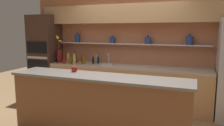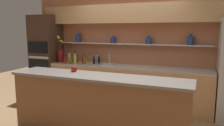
{
  "view_description": "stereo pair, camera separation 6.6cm",
  "coord_description": "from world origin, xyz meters",
  "px_view_note": "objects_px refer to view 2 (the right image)",
  "views": [
    {
      "loc": [
        1.43,
        -3.41,
        1.73
      ],
      "look_at": [
        -0.07,
        0.44,
        1.1
      ],
      "focal_mm": 35.0,
      "sensor_mm": 36.0,
      "label": 1
    },
    {
      "loc": [
        1.49,
        -3.39,
        1.73
      ],
      "look_at": [
        -0.07,
        0.44,
        1.1
      ],
      "focal_mm": 35.0,
      "sensor_mm": 36.0,
      "label": 2
    }
  ],
  "objects_px": {
    "oven_tower": "(47,56)",
    "bottle_spirit_4": "(69,58)",
    "sink_fixture": "(108,64)",
    "bottle_sauce_1": "(99,60)",
    "bottle_spirit_8": "(75,59)",
    "bottle_wine_0": "(76,59)",
    "bottle_oil_3": "(85,60)",
    "bottle_sauce_7": "(78,59)",
    "coffee_mug": "(74,69)",
    "bottle_oil_5": "(71,60)",
    "bottle_sauce_2": "(94,61)",
    "bottle_spirit_9": "(97,59)",
    "bottle_sauce_10": "(83,60)",
    "bottle_sauce_6": "(65,60)",
    "flower_vase": "(61,54)"
  },
  "relations": [
    {
      "from": "bottle_spirit_9",
      "to": "bottle_sauce_2",
      "type": "bearing_deg",
      "value": -99.48
    },
    {
      "from": "bottle_spirit_8",
      "to": "bottle_sauce_7",
      "type": "bearing_deg",
      "value": 110.39
    },
    {
      "from": "bottle_oil_5",
      "to": "bottle_spirit_9",
      "type": "height_order",
      "value": "bottle_spirit_9"
    },
    {
      "from": "bottle_spirit_8",
      "to": "bottle_spirit_9",
      "type": "relative_size",
      "value": 1.09
    },
    {
      "from": "bottle_sauce_1",
      "to": "bottle_oil_5",
      "type": "xyz_separation_m",
      "value": [
        -0.6,
        -0.3,
        0.01
      ]
    },
    {
      "from": "bottle_sauce_1",
      "to": "bottle_sauce_7",
      "type": "height_order",
      "value": "bottle_sauce_1"
    },
    {
      "from": "bottle_oil_3",
      "to": "bottle_sauce_6",
      "type": "bearing_deg",
      "value": -167.04
    },
    {
      "from": "bottle_wine_0",
      "to": "bottle_sauce_10",
      "type": "relative_size",
      "value": 1.68
    },
    {
      "from": "oven_tower",
      "to": "flower_vase",
      "type": "height_order",
      "value": "oven_tower"
    },
    {
      "from": "bottle_sauce_2",
      "to": "bottle_oil_3",
      "type": "xyz_separation_m",
      "value": [
        -0.2,
        -0.1,
        0.03
      ]
    },
    {
      "from": "bottle_sauce_1",
      "to": "bottle_sauce_2",
      "type": "height_order",
      "value": "bottle_sauce_2"
    },
    {
      "from": "bottle_sauce_1",
      "to": "bottle_oil_3",
      "type": "xyz_separation_m",
      "value": [
        -0.3,
        -0.19,
        0.03
      ]
    },
    {
      "from": "oven_tower",
      "to": "bottle_spirit_4",
      "type": "xyz_separation_m",
      "value": [
        0.73,
        -0.04,
        -0.01
      ]
    },
    {
      "from": "bottle_sauce_2",
      "to": "bottle_sauce_7",
      "type": "height_order",
      "value": "bottle_sauce_2"
    },
    {
      "from": "bottle_sauce_2",
      "to": "bottle_sauce_10",
      "type": "relative_size",
      "value": 1.01
    },
    {
      "from": "flower_vase",
      "to": "oven_tower",
      "type": "bearing_deg",
      "value": 173.33
    },
    {
      "from": "bottle_wine_0",
      "to": "bottle_sauce_10",
      "type": "height_order",
      "value": "bottle_wine_0"
    },
    {
      "from": "bottle_spirit_8",
      "to": "coffee_mug",
      "type": "relative_size",
      "value": 2.75
    },
    {
      "from": "bottle_sauce_2",
      "to": "bottle_spirit_8",
      "type": "distance_m",
      "value": 0.45
    },
    {
      "from": "bottle_spirit_4",
      "to": "bottle_sauce_6",
      "type": "height_order",
      "value": "bottle_spirit_4"
    },
    {
      "from": "flower_vase",
      "to": "bottle_sauce_1",
      "type": "height_order",
      "value": "flower_vase"
    },
    {
      "from": "sink_fixture",
      "to": "bottle_sauce_1",
      "type": "xyz_separation_m",
      "value": [
        -0.28,
        0.12,
        0.05
      ]
    },
    {
      "from": "sink_fixture",
      "to": "bottle_spirit_8",
      "type": "height_order",
      "value": "bottle_spirit_8"
    },
    {
      "from": "oven_tower",
      "to": "bottle_oil_3",
      "type": "bearing_deg",
      "value": -3.04
    },
    {
      "from": "bottle_spirit_9",
      "to": "coffee_mug",
      "type": "distance_m",
      "value": 1.68
    },
    {
      "from": "bottle_wine_0",
      "to": "bottle_oil_5",
      "type": "bearing_deg",
      "value": -104.16
    },
    {
      "from": "oven_tower",
      "to": "bottle_sauce_10",
      "type": "height_order",
      "value": "oven_tower"
    },
    {
      "from": "sink_fixture",
      "to": "bottle_sauce_10",
      "type": "relative_size",
      "value": 1.84
    },
    {
      "from": "bottle_oil_3",
      "to": "bottle_spirit_9",
      "type": "distance_m",
      "value": 0.33
    },
    {
      "from": "bottle_sauce_2",
      "to": "bottle_spirit_8",
      "type": "height_order",
      "value": "bottle_spirit_8"
    },
    {
      "from": "bottle_sauce_2",
      "to": "bottle_spirit_9",
      "type": "height_order",
      "value": "bottle_spirit_9"
    },
    {
      "from": "bottle_spirit_8",
      "to": "coffee_mug",
      "type": "height_order",
      "value": "bottle_spirit_8"
    },
    {
      "from": "oven_tower",
      "to": "bottle_oil_5",
      "type": "relative_size",
      "value": 9.84
    },
    {
      "from": "bottle_oil_5",
      "to": "coffee_mug",
      "type": "relative_size",
      "value": 2.09
    },
    {
      "from": "bottle_wine_0",
      "to": "bottle_sauce_10",
      "type": "distance_m",
      "value": 0.18
    },
    {
      "from": "bottle_oil_3",
      "to": "bottle_sauce_7",
      "type": "bearing_deg",
      "value": 147.83
    },
    {
      "from": "bottle_wine_0",
      "to": "bottle_oil_5",
      "type": "distance_m",
      "value": 0.14
    },
    {
      "from": "flower_vase",
      "to": "bottle_spirit_4",
      "type": "xyz_separation_m",
      "value": [
        0.25,
        0.02,
        -0.09
      ]
    },
    {
      "from": "bottle_spirit_8",
      "to": "bottle_spirit_9",
      "type": "distance_m",
      "value": 0.54
    },
    {
      "from": "oven_tower",
      "to": "bottle_spirit_4",
      "type": "height_order",
      "value": "oven_tower"
    },
    {
      "from": "bottle_sauce_1",
      "to": "bottle_sauce_10",
      "type": "relative_size",
      "value": 0.98
    },
    {
      "from": "flower_vase",
      "to": "bottle_oil_5",
      "type": "height_order",
      "value": "flower_vase"
    },
    {
      "from": "bottle_wine_0",
      "to": "bottle_sauce_6",
      "type": "bearing_deg",
      "value": -146.65
    },
    {
      "from": "bottle_spirit_4",
      "to": "bottle_spirit_9",
      "type": "distance_m",
      "value": 0.7
    },
    {
      "from": "bottle_sauce_1",
      "to": "bottle_sauce_2",
      "type": "xyz_separation_m",
      "value": [
        -0.09,
        -0.1,
        0.0
      ]
    },
    {
      "from": "bottle_sauce_6",
      "to": "bottle_sauce_10",
      "type": "distance_m",
      "value": 0.44
    },
    {
      "from": "oven_tower",
      "to": "coffee_mug",
      "type": "bearing_deg",
      "value": -40.01
    },
    {
      "from": "bottle_oil_3",
      "to": "bottle_spirit_4",
      "type": "xyz_separation_m",
      "value": [
        -0.45,
        0.02,
        0.01
      ]
    },
    {
      "from": "bottle_spirit_8",
      "to": "bottle_wine_0",
      "type": "bearing_deg",
      "value": 117.48
    },
    {
      "from": "bottle_sauce_1",
      "to": "bottle_sauce_10",
      "type": "height_order",
      "value": "bottle_sauce_10"
    }
  ]
}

